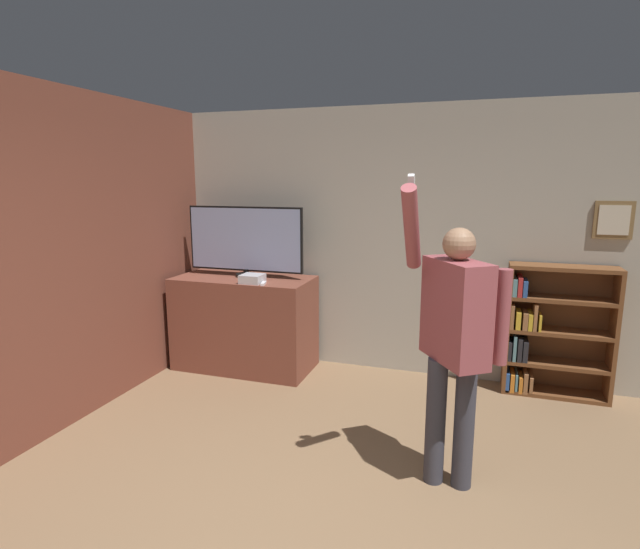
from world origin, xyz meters
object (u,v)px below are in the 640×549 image
(game_console, at_px, (252,279))
(bookshelf, at_px, (549,333))
(television, at_px, (245,240))
(person, at_px, (454,333))

(game_console, height_order, bookshelf, bookshelf)
(television, height_order, game_console, television)
(television, bearing_deg, bookshelf, 3.92)
(game_console, bearing_deg, bookshelf, 10.01)
(television, xyz_separation_m, person, (2.21, -1.55, -0.32))
(game_console, bearing_deg, person, -32.30)
(game_console, bearing_deg, television, 126.39)
(person, bearing_deg, television, -160.00)
(person, bearing_deg, bookshelf, 121.43)
(game_console, xyz_separation_m, person, (2.00, -1.26, 0.02))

